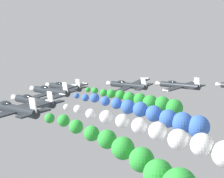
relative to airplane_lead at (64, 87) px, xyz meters
name	(u,v)px	position (x,y,z in m)	size (l,w,h in m)	color
airplane_lead	(64,87)	(0.00, 0.00, 0.00)	(9.55, 10.35, 2.51)	#23282D
smoke_trail_lead	(149,102)	(2.47, -19.27, -1.14)	(5.77, 18.18, 3.79)	green
airplane_left_inner	(50,91)	(-8.00, -7.04, 0.40)	(9.49, 10.35, 2.81)	#23282D
smoke_trail_left_inner	(164,117)	(-4.35, -28.21, -1.65)	(7.46, 20.45, 5.04)	blue
airplane_right_inner	(128,85)	(8.87, -8.00, 0.31)	(9.35, 10.35, 3.19)	#23282D
airplane_left_outer	(34,101)	(-15.30, -13.53, 0.08)	(9.51, 10.35, 2.73)	#23282D
airplane_right_outer	(179,85)	(16.63, -13.97, 0.20)	(9.54, 10.35, 2.58)	#23282D
airplane_trailing	(14,109)	(-23.23, -21.81, 0.69)	(9.52, 10.35, 2.69)	#23282D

